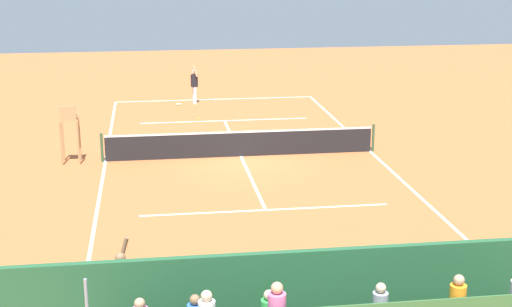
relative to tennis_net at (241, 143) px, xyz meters
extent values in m
plane|color=#BC6033|center=(0.00, 0.00, -0.50)|extent=(60.00, 60.00, 0.00)
cube|color=white|center=(0.00, -11.00, -0.50)|extent=(10.00, 0.10, 0.01)
cube|color=white|center=(0.00, 11.00, -0.50)|extent=(10.00, 0.10, 0.01)
cube|color=white|center=(-5.00, 0.00, -0.50)|extent=(0.10, 22.00, 0.01)
cube|color=white|center=(5.00, 0.00, -0.50)|extent=(0.10, 22.00, 0.01)
cube|color=white|center=(0.00, -6.05, -0.50)|extent=(7.50, 0.10, 0.01)
cube|color=white|center=(0.00, 6.05, -0.50)|extent=(7.50, 0.10, 0.01)
cube|color=white|center=(0.00, 0.00, -0.50)|extent=(0.10, 12.10, 0.01)
cube|color=white|center=(0.00, -11.00, -0.50)|extent=(0.10, 0.30, 0.01)
cube|color=black|center=(0.00, 0.00, -0.05)|extent=(10.00, 0.02, 0.91)
cube|color=white|center=(0.00, 0.00, 0.44)|extent=(10.00, 0.04, 0.06)
cylinder|color=#2D5133|center=(-5.10, 0.00, 0.03)|extent=(0.10, 0.10, 1.07)
cylinder|color=#2D5133|center=(5.10, 0.00, 0.03)|extent=(0.10, 0.10, 1.07)
cube|color=#235633|center=(0.00, 14.00, 0.50)|extent=(18.00, 0.16, 2.00)
sphere|color=tan|center=(3.65, 14.75, 0.98)|extent=(0.20, 0.20, 0.20)
cylinder|color=#9399A3|center=(-0.82, 14.75, 0.65)|extent=(0.30, 0.30, 0.45)
sphere|color=beige|center=(-0.82, 14.75, 0.98)|extent=(0.20, 0.20, 0.20)
cylinder|color=pink|center=(1.43, 16.35, 1.55)|extent=(0.30, 0.30, 0.45)
sphere|color=tan|center=(1.43, 16.35, 1.88)|extent=(0.20, 0.20, 0.20)
sphere|color=beige|center=(2.50, 15.55, 1.43)|extent=(0.20, 0.20, 0.20)
sphere|color=beige|center=(1.30, 14.75, 0.98)|extent=(0.20, 0.20, 0.20)
cylinder|color=orange|center=(-1.99, 15.55, 1.10)|extent=(0.30, 0.30, 0.45)
sphere|color=tan|center=(-1.99, 15.55, 1.43)|extent=(0.20, 0.20, 0.20)
sphere|color=#8C6647|center=(2.65, 14.75, 0.98)|extent=(0.20, 0.20, 0.20)
cylinder|color=#A88456|center=(5.90, -0.32, 0.30)|extent=(0.07, 0.07, 1.60)
cylinder|color=#A88456|center=(6.50, -0.32, 0.30)|extent=(0.07, 0.07, 1.60)
cylinder|color=#A88456|center=(5.90, 0.28, 0.30)|extent=(0.07, 0.07, 1.60)
cylinder|color=#A88456|center=(6.50, 0.28, 0.30)|extent=(0.07, 0.07, 1.60)
cube|color=#A88456|center=(6.20, -0.02, 1.13)|extent=(0.56, 0.56, 0.06)
cube|color=#A88456|center=(6.20, 0.22, 1.40)|extent=(0.56, 0.06, 0.48)
cube|color=#A88456|center=(5.94, -0.02, 1.28)|extent=(0.04, 0.48, 0.04)
cube|color=#A88456|center=(6.46, -0.02, 1.28)|extent=(0.04, 0.48, 0.04)
cube|color=#9E754C|center=(-3.13, 13.20, -0.05)|extent=(1.80, 0.40, 0.05)
cylinder|color=#9E754C|center=(-3.88, 13.20, -0.28)|extent=(0.06, 0.06, 0.45)
cylinder|color=#9E754C|center=(-2.38, 13.20, -0.28)|extent=(0.06, 0.06, 0.45)
cube|color=#9E754C|center=(-3.13, 13.38, 0.25)|extent=(1.80, 0.04, 0.36)
cylinder|color=white|center=(1.09, -10.22, -0.08)|extent=(0.14, 0.14, 0.85)
cylinder|color=white|center=(1.05, -10.01, -0.08)|extent=(0.14, 0.14, 0.85)
cylinder|color=black|center=(1.07, -10.12, 0.65)|extent=(0.43, 0.43, 0.60)
sphere|color=beige|center=(1.07, -10.12, 1.06)|extent=(0.22, 0.22, 0.22)
cylinder|color=beige|center=(1.02, -9.90, 1.15)|extent=(0.26, 0.14, 0.55)
cylinder|color=beige|center=(1.12, -10.33, 0.68)|extent=(0.11, 0.11, 0.50)
cylinder|color=black|center=(1.90, -9.75, -0.49)|extent=(0.06, 0.28, 0.03)
torus|color=#D8CC4C|center=(1.87, -10.02, -0.49)|extent=(0.34, 0.34, 0.02)
cylinder|color=white|center=(1.87, -10.02, -0.49)|extent=(0.25, 0.25, 0.00)
sphere|color=#CCDB33|center=(1.11, -6.52, -0.47)|extent=(0.07, 0.07, 0.07)
cylinder|color=#232328|center=(4.01, 12.70, -0.08)|extent=(0.14, 0.14, 0.85)
cylinder|color=green|center=(4.04, 12.80, 0.65)|extent=(0.45, 0.45, 0.60)
sphere|color=#8C6647|center=(4.04, 12.80, 1.06)|extent=(0.22, 0.22, 0.22)
cylinder|color=#8C6647|center=(3.97, 12.59, 1.15)|extent=(0.26, 0.16, 0.55)
cylinder|color=#8C6647|center=(4.10, 13.01, 0.68)|extent=(0.11, 0.11, 0.50)
camera|label=1|loc=(3.35, 27.42, 7.20)|focal=53.73mm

